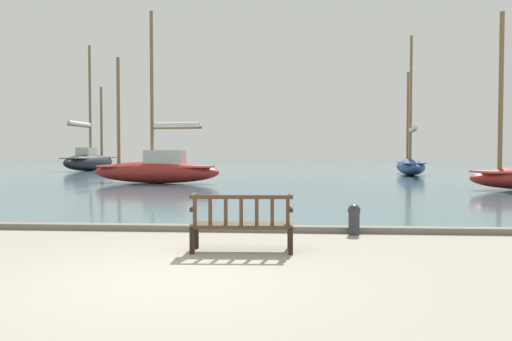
# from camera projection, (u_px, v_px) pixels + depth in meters

# --- Properties ---
(ground_plane) EXTENTS (160.00, 160.00, 0.00)m
(ground_plane) POSITION_uv_depth(u_px,v_px,m) (169.00, 280.00, 6.18)
(ground_plane) COLOR gray
(harbor_water) EXTENTS (100.00, 80.00, 0.08)m
(harbor_water) POSITION_uv_depth(u_px,v_px,m) (277.00, 168.00, 50.04)
(harbor_water) COLOR #476670
(harbor_water) RESTS_ON ground
(quay_edge_kerb) EXTENTS (40.00, 0.30, 0.12)m
(quay_edge_kerb) POSITION_uv_depth(u_px,v_px,m) (216.00, 228.00, 10.02)
(quay_edge_kerb) COLOR slate
(quay_edge_kerb) RESTS_ON ground
(park_bench) EXTENTS (1.62, 0.58, 0.92)m
(park_bench) POSITION_uv_depth(u_px,v_px,m) (242.00, 222.00, 7.89)
(park_bench) COLOR black
(park_bench) RESTS_ON ground
(sailboat_far_starboard) EXTENTS (2.40, 9.75, 10.44)m
(sailboat_far_starboard) POSITION_uv_depth(u_px,v_px,m) (89.00, 160.00, 41.66)
(sailboat_far_starboard) COLOR black
(sailboat_far_starboard) RESTS_ON harbor_water
(sailboat_mid_starboard) EXTENTS (6.68, 2.56, 8.38)m
(sailboat_mid_starboard) POSITION_uv_depth(u_px,v_px,m) (156.00, 168.00, 24.43)
(sailboat_mid_starboard) COLOR maroon
(sailboat_mid_starboard) RESTS_ON harbor_water
(sailboat_nearest_starboard) EXTENTS (2.71, 7.66, 9.43)m
(sailboat_nearest_starboard) POSITION_uv_depth(u_px,v_px,m) (410.00, 164.00, 33.85)
(sailboat_nearest_starboard) COLOR navy
(sailboat_nearest_starboard) RESTS_ON harbor_water
(mooring_bollard) EXTENTS (0.24, 0.24, 0.59)m
(mooring_bollard) POSITION_uv_depth(u_px,v_px,m) (354.00, 218.00, 9.54)
(mooring_bollard) COLOR #2D2D33
(mooring_bollard) RESTS_ON ground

